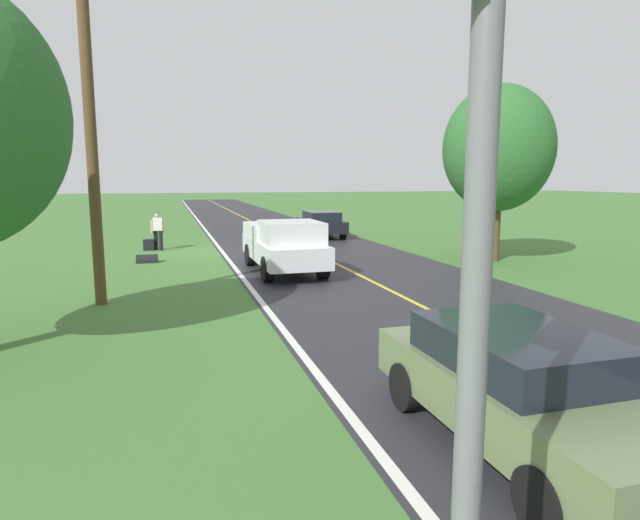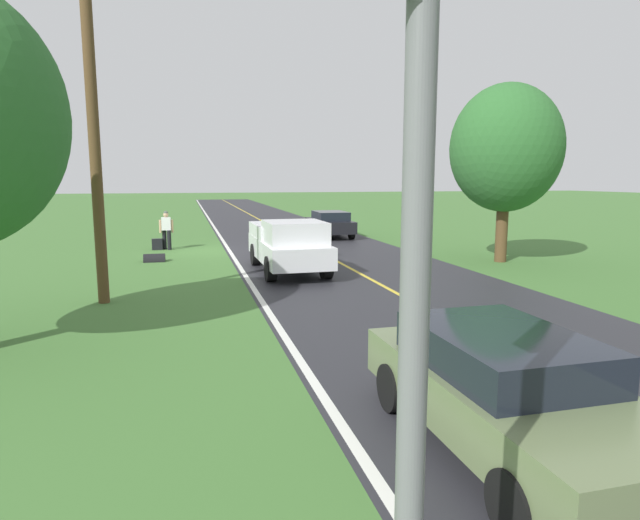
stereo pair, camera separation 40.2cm
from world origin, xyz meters
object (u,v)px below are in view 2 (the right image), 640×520
Objects in this scene: hitchhiker_walking at (166,228)px; pickup_truck_passing at (289,244)px; traffic_light_mast at (391,101)px; tree_far_side_near at (506,149)px; suitcase_carried at (157,244)px; utility_pole_roadside at (94,135)px; sedan_ahead_same_lane at (506,389)px; sedan_near_oncoming at (330,223)px.

pickup_truck_passing is (-4.23, 7.31, -0.01)m from hitchhiker_walking.
hitchhiker_walking is at bearing -59.93° from pickup_truck_passing.
traffic_light_mast is 19.01m from tree_far_side_near.
hitchhiker_walking is at bearing 100.86° from suitcase_carried.
pickup_truck_passing is 7.19m from utility_pole_roadside.
traffic_light_mast is (-2.23, 22.47, 3.30)m from suitcase_carried.
traffic_light_mast reaches higher than sedan_ahead_same_lane.
suitcase_carried is at bearing 9.21° from hitchhiker_walking.
tree_far_side_near reaches higher than pickup_truck_passing.
pickup_truck_passing reaches higher than suitcase_carried.
utility_pole_roadside reaches higher than pickup_truck_passing.
sedan_ahead_same_lane is at bearing 90.66° from pickup_truck_passing.
tree_far_side_near is at bearing -177.27° from pickup_truck_passing.
suitcase_carried is (0.42, 0.07, -0.73)m from hitchhiker_walking.
pickup_truck_passing is at bearing -149.71° from utility_pole_roadside.
sedan_near_oncoming is at bearing -159.07° from hitchhiker_walking.
pickup_truck_passing is 9.02m from tree_far_side_near.
traffic_light_mast is at bearing 7.31° from suitcase_carried.
pickup_truck_passing is 15.63m from traffic_light_mast.
utility_pole_roadside reaches higher than tree_far_side_near.
utility_pole_roadside is (1.29, 10.54, 3.26)m from hitchhiker_walking.
tree_far_side_near is at bearing 151.26° from hitchhiker_walking.
utility_pole_roadside is at bearing 30.29° from pickup_truck_passing.
sedan_near_oncoming is at bearing -104.63° from traffic_light_mast.
traffic_light_mast is 0.78× the size of tree_far_side_near.
traffic_light_mast reaches higher than suitcase_carried.
tree_far_side_near is at bearing -122.53° from sedan_ahead_same_lane.
suitcase_carried is 0.08× the size of tree_far_side_near.
tree_far_side_near is 15.71m from sedan_ahead_same_lane.
traffic_light_mast is at bearing 80.93° from pickup_truck_passing.
traffic_light_mast is at bearing 46.56° from sedan_ahead_same_lane.
hitchhiker_walking is 0.21× the size of utility_pole_roadside.
utility_pole_roadside is at bearing -3.08° from suitcase_carried.
pickup_truck_passing is (-4.66, 7.24, 0.71)m from suitcase_carried.
sedan_near_oncoming is at bearing -125.45° from utility_pole_roadside.
utility_pole_roadside is at bearing 83.03° from hitchhiker_walking.
utility_pole_roadside is (9.83, 13.81, 3.49)m from sedan_near_oncoming.
pickup_truck_passing is at bearing 120.07° from hitchhiker_walking.
suitcase_carried is 9.58m from sedan_near_oncoming.
sedan_ahead_same_lane is 23.46m from sedan_near_oncoming.
tree_far_side_near is at bearing 63.93° from suitcase_carried.
tree_far_side_near reaches higher than sedan_near_oncoming.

